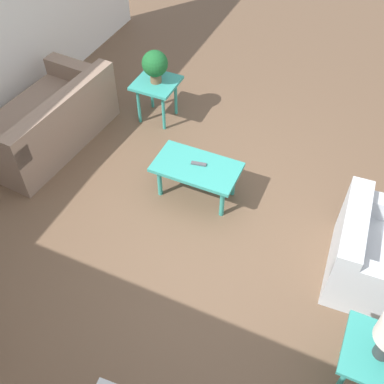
{
  "coord_description": "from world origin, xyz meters",
  "views": [
    {
      "loc": [
        -1.03,
        2.78,
        3.69
      ],
      "look_at": [
        0.15,
        0.14,
        0.55
      ],
      "focal_mm": 42.0,
      "sensor_mm": 36.0,
      "label": 1
    }
  ],
  "objects_px": {
    "armchair": "(374,255)",
    "coffee_table": "(197,170)",
    "potted_plant": "(155,64)",
    "side_table_lamp": "(377,358)",
    "side_table_plant": "(157,88)",
    "sofa": "(47,122)"
  },
  "relations": [
    {
      "from": "coffee_table",
      "to": "armchair",
      "type": "bearing_deg",
      "value": 171.26
    },
    {
      "from": "sofa",
      "to": "coffee_table",
      "type": "relative_size",
      "value": 2.0
    },
    {
      "from": "side_table_plant",
      "to": "armchair",
      "type": "bearing_deg",
      "value": 155.2
    },
    {
      "from": "sofa",
      "to": "side_table_plant",
      "type": "distance_m",
      "value": 1.4
    },
    {
      "from": "armchair",
      "to": "side_table_lamp",
      "type": "distance_m",
      "value": 1.07
    },
    {
      "from": "armchair",
      "to": "potted_plant",
      "type": "xyz_separation_m",
      "value": [
        2.9,
        -1.34,
        0.48
      ]
    },
    {
      "from": "sofa",
      "to": "coffee_table",
      "type": "bearing_deg",
      "value": 91.7
    },
    {
      "from": "coffee_table",
      "to": "side_table_plant",
      "type": "height_order",
      "value": "side_table_plant"
    },
    {
      "from": "armchair",
      "to": "side_table_plant",
      "type": "xyz_separation_m",
      "value": [
        2.9,
        -1.34,
        0.16
      ]
    },
    {
      "from": "coffee_table",
      "to": "side_table_plant",
      "type": "distance_m",
      "value": 1.46
    },
    {
      "from": "armchair",
      "to": "coffee_table",
      "type": "height_order",
      "value": "armchair"
    },
    {
      "from": "armchair",
      "to": "coffee_table",
      "type": "distance_m",
      "value": 1.91
    },
    {
      "from": "coffee_table",
      "to": "potted_plant",
      "type": "distance_m",
      "value": 1.51
    },
    {
      "from": "armchair",
      "to": "coffee_table",
      "type": "bearing_deg",
      "value": 78.17
    },
    {
      "from": "armchair",
      "to": "coffee_table",
      "type": "relative_size",
      "value": 1.11
    },
    {
      "from": "side_table_lamp",
      "to": "potted_plant",
      "type": "relative_size",
      "value": 1.33
    },
    {
      "from": "sofa",
      "to": "coffee_table",
      "type": "distance_m",
      "value": 2.01
    },
    {
      "from": "sofa",
      "to": "side_table_plant",
      "type": "bearing_deg",
      "value": 138.07
    },
    {
      "from": "sofa",
      "to": "armchair",
      "type": "relative_size",
      "value": 1.79
    },
    {
      "from": "sofa",
      "to": "armchair",
      "type": "bearing_deg",
      "value": 88.56
    },
    {
      "from": "sofa",
      "to": "side_table_plant",
      "type": "relative_size",
      "value": 3.29
    },
    {
      "from": "armchair",
      "to": "potted_plant",
      "type": "height_order",
      "value": "potted_plant"
    }
  ]
}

